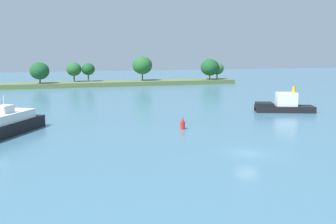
{
  "coord_description": "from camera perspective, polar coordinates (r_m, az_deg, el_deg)",
  "views": [
    {
      "loc": [
        -22.5,
        -40.9,
        11.74
      ],
      "look_at": [
        -1.6,
        25.82,
        1.2
      ],
      "focal_mm": 43.35,
      "sensor_mm": 36.0,
      "label": 1
    }
  ],
  "objects": [
    {
      "name": "treeline_island",
      "position": [
        141.56,
        -5.29,
        5.03
      ],
      "size": [
        79.8,
        11.41,
        9.91
      ],
      "color": "#566B3D",
      "rests_on": "ground"
    },
    {
      "name": "ground_plane",
      "position": [
        48.14,
        11.13,
        -5.71
      ],
      "size": [
        400.0,
        400.0,
        0.0
      ],
      "primitive_type": "plane",
      "color": "teal"
    },
    {
      "name": "tugboat",
      "position": [
        82.04,
        15.92,
        0.9
      ],
      "size": [
        11.84,
        7.78,
        4.98
      ],
      "color": "black",
      "rests_on": "ground"
    },
    {
      "name": "channel_buoy_red",
      "position": [
        61.45,
        2.07,
        -1.68
      ],
      "size": [
        0.7,
        0.7,
        1.9
      ],
      "color": "red",
      "rests_on": "ground"
    }
  ]
}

